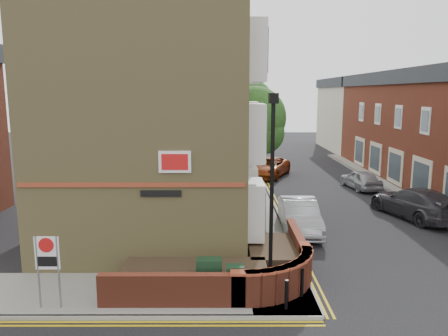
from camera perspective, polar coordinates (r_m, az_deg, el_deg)
ground at (r=13.27m, az=-0.74°, el=-19.17°), size 120.00×120.00×0.00m
pavement_corner at (r=15.02m, az=-14.67°, el=-15.61°), size 13.00×3.00×0.12m
pavement_main at (r=28.39m, az=3.69°, el=-3.16°), size 2.00×32.00×0.12m
pavement_far at (r=28.48m, az=26.84°, el=-4.18°), size 4.00×40.00×0.12m
kerb_side at (r=13.73m, az=-16.31°, el=-18.24°), size 13.00×0.15×0.12m
kerb_main_near at (r=28.47m, az=5.70°, el=-3.15°), size 0.15×32.00×0.12m
kerb_main_far at (r=27.63m, az=23.13°, el=-4.31°), size 0.15×40.00×0.12m
yellow_lines_side at (r=13.54m, az=-16.60°, el=-18.93°), size 13.00×0.28×0.01m
yellow_lines_main at (r=28.51m, az=6.20°, el=-3.25°), size 0.28×32.00×0.01m
corner_building at (r=19.83m, az=-8.86°, el=9.12°), size 8.95×10.40×13.60m
garden_wall at (r=15.50m, az=-0.63°, el=-14.69°), size 6.80×6.00×1.20m
lamppost at (r=13.25m, az=6.24°, el=-3.71°), size 0.25×0.50×6.30m
utility_cabinet_large at (r=14.12m, az=-1.94°, el=-14.04°), size 0.80×0.45×1.20m
utility_cabinet_small at (r=13.86m, az=1.44°, el=-14.74°), size 0.55×0.40×1.10m
bollard_near at (r=13.48m, az=8.15°, el=-16.04°), size 0.11×0.11×0.90m
bollard_far at (r=14.29m, az=10.15°, el=-14.55°), size 0.11×0.11×0.90m
zone_sign at (r=13.99m, az=-22.07°, el=-10.93°), size 0.72×0.07×2.20m
far_terrace at (r=32.09m, az=26.60°, el=4.52°), size 5.40×30.40×8.00m
far_terrace_cream at (r=51.69m, az=16.18°, el=6.81°), size 5.40×12.40×8.00m
tree_near at (r=25.77m, az=4.08°, el=5.96°), size 3.64×3.65×6.70m
tree_mid at (r=33.72m, az=3.12°, el=7.72°), size 4.03×4.03×7.42m
tree_far at (r=41.71m, az=2.51°, el=7.74°), size 3.81×3.81×7.00m
traffic_light_assembly at (r=36.85m, az=3.45°, el=4.13°), size 0.20×0.16×4.20m
silver_car_near at (r=20.78m, az=9.82°, el=-6.15°), size 1.73×4.65×1.52m
red_car_main at (r=33.91m, az=5.78°, el=0.11°), size 4.27×5.80×1.46m
grey_car_far at (r=24.77m, az=23.65°, el=-4.18°), size 3.71×5.84×1.58m
silver_car_far at (r=30.82m, az=17.44°, el=-1.43°), size 2.12×4.02×1.30m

